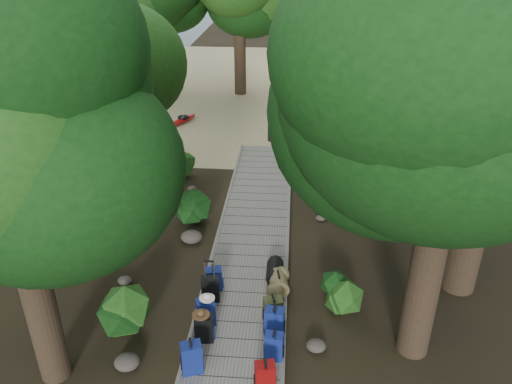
# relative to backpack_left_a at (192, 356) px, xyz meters

# --- Properties ---
(ground) EXTENTS (120.00, 120.00, 0.00)m
(ground) POSITION_rel_backpack_left_a_xyz_m (0.74, 4.39, -0.48)
(ground) COLOR black
(ground) RESTS_ON ground
(sand_beach) EXTENTS (40.00, 22.00, 0.02)m
(sand_beach) POSITION_rel_backpack_left_a_xyz_m (0.74, 20.39, -0.47)
(sand_beach) COLOR tan
(sand_beach) RESTS_ON ground
(boardwalk) EXTENTS (2.00, 12.00, 0.12)m
(boardwalk) POSITION_rel_backpack_left_a_xyz_m (0.74, 5.39, -0.42)
(boardwalk) COLOR gray
(boardwalk) RESTS_ON ground
(backpack_left_a) EXTENTS (0.45, 0.38, 0.72)m
(backpack_left_a) POSITION_rel_backpack_left_a_xyz_m (0.00, 0.00, 0.00)
(backpack_left_a) COLOR navy
(backpack_left_a) RESTS_ON boardwalk
(backpack_left_b) EXTENTS (0.39, 0.30, 0.67)m
(backpack_left_b) POSITION_rel_backpack_left_a_xyz_m (0.09, 0.83, -0.02)
(backpack_left_b) COLOR black
(backpack_left_b) RESTS_ON boardwalk
(backpack_left_c) EXTENTS (0.44, 0.38, 0.68)m
(backpack_left_c) POSITION_rel_backpack_left_a_xyz_m (0.05, 1.29, -0.02)
(backpack_left_c) COLOR navy
(backpack_left_c) RESTS_ON boardwalk
(backpack_left_d) EXTENTS (0.43, 0.35, 0.58)m
(backpack_left_d) POSITION_rel_backpack_left_a_xyz_m (0.03, 2.50, -0.07)
(backpack_left_d) COLOR navy
(backpack_left_d) RESTS_ON boardwalk
(backpack_right_a) EXTENTS (0.40, 0.32, 0.64)m
(backpack_right_a) POSITION_rel_backpack_left_a_xyz_m (1.38, -0.30, -0.04)
(backpack_right_a) COLOR maroon
(backpack_right_a) RESTS_ON boardwalk
(backpack_right_b) EXTENTS (0.38, 0.28, 0.63)m
(backpack_right_b) POSITION_rel_backpack_left_a_xyz_m (1.51, 0.45, -0.04)
(backpack_right_b) COLOR navy
(backpack_right_b) RESTS_ON boardwalk
(backpack_right_c) EXTENTS (0.42, 0.32, 0.67)m
(backpack_right_c) POSITION_rel_backpack_left_a_xyz_m (1.49, 1.13, -0.03)
(backpack_right_c) COLOR navy
(backpack_right_c) RESTS_ON boardwalk
(backpack_right_d) EXTENTS (0.45, 0.37, 0.60)m
(backpack_right_d) POSITION_rel_backpack_left_a_xyz_m (1.45, 1.53, -0.06)
(backpack_right_d) COLOR #383E1D
(backpack_right_d) RESTS_ON boardwalk
(duffel_right_khaki) EXTENTS (0.52, 0.69, 0.42)m
(duffel_right_khaki) POSITION_rel_backpack_left_a_xyz_m (1.52, 2.54, -0.15)
(duffel_right_khaki) COLOR olive
(duffel_right_khaki) RESTS_ON boardwalk
(duffel_right_black) EXTENTS (0.41, 0.64, 0.40)m
(duffel_right_black) POSITION_rel_backpack_left_a_xyz_m (1.42, 2.99, -0.16)
(duffel_right_black) COLOR black
(duffel_right_black) RESTS_ON boardwalk
(suitcase_on_boardwalk) EXTENTS (0.43, 0.28, 0.62)m
(suitcase_on_boardwalk) POSITION_rel_backpack_left_a_xyz_m (0.02, 2.06, -0.05)
(suitcase_on_boardwalk) COLOR black
(suitcase_on_boardwalk) RESTS_ON boardwalk
(lone_suitcase_on_sand) EXTENTS (0.41, 0.28, 0.59)m
(lone_suitcase_on_sand) POSITION_rel_backpack_left_a_xyz_m (0.94, 12.31, -0.17)
(lone_suitcase_on_sand) COLOR black
(lone_suitcase_on_sand) RESTS_ON sand_beach
(hat_brown) EXTENTS (0.36, 0.36, 0.11)m
(hat_brown) POSITION_rel_backpack_left_a_xyz_m (0.05, 0.79, 0.37)
(hat_brown) COLOR #51351E
(hat_brown) RESTS_ON backpack_left_b
(hat_white) EXTENTS (0.32, 0.32, 0.11)m
(hat_white) POSITION_rel_backpack_left_a_xyz_m (0.09, 1.28, 0.38)
(hat_white) COLOR silver
(hat_white) RESTS_ON backpack_left_c
(kayak) EXTENTS (2.19, 3.62, 0.36)m
(kayak) POSITION_rel_backpack_left_a_xyz_m (-3.14, 14.22, -0.28)
(kayak) COLOR #B20F11
(kayak) RESTS_ON sand_beach
(sun_lounger) EXTENTS (1.10, 2.12, 0.65)m
(sun_lounger) POSITION_rel_backpack_left_a_xyz_m (4.26, 15.05, -0.13)
(sun_lounger) COLOR silver
(sun_lounger) RESTS_ON sand_beach
(tree_right_a) EXTENTS (5.24, 5.24, 8.73)m
(tree_right_a) POSITION_rel_backpack_left_a_xyz_m (4.28, 1.01, 3.88)
(tree_right_a) COLOR black
(tree_right_a) RESTS_ON ground
(tree_right_b) EXTENTS (6.12, 6.12, 10.93)m
(tree_right_b) POSITION_rel_backpack_left_a_xyz_m (5.75, 3.15, 4.99)
(tree_right_b) COLOR black
(tree_right_b) RESTS_ON ground
(tree_right_c) EXTENTS (5.74, 5.74, 9.93)m
(tree_right_c) POSITION_rel_backpack_left_a_xyz_m (4.18, 6.60, 4.49)
(tree_right_c) COLOR black
(tree_right_c) RESTS_ON ground
(tree_right_d) EXTENTS (6.32, 6.32, 11.58)m
(tree_right_d) POSITION_rel_backpack_left_a_xyz_m (6.11, 8.80, 5.31)
(tree_right_d) COLOR black
(tree_right_d) RESTS_ON ground
(tree_right_e) EXTENTS (5.59, 5.59, 10.07)m
(tree_right_e) POSITION_rel_backpack_left_a_xyz_m (4.79, 11.61, 4.55)
(tree_right_e) COLOR black
(tree_right_e) RESTS_ON ground
(tree_right_f) EXTENTS (5.13, 5.13, 9.17)m
(tree_right_f) POSITION_rel_backpack_left_a_xyz_m (7.19, 14.50, 4.10)
(tree_right_f) COLOR black
(tree_right_f) RESTS_ON ground
(tree_left_a) EXTENTS (4.73, 4.73, 7.88)m
(tree_left_a) POSITION_rel_backpack_left_a_xyz_m (-2.59, -0.15, 3.46)
(tree_left_a) COLOR black
(tree_left_a) RESTS_ON ground
(tree_left_b) EXTENTS (4.85, 4.85, 8.73)m
(tree_left_b) POSITION_rel_backpack_left_a_xyz_m (-4.53, 3.95, 3.89)
(tree_left_b) COLOR black
(tree_left_b) RESTS_ON ground
(tree_left_c) EXTENTS (4.06, 4.06, 7.07)m
(tree_left_c) POSITION_rel_backpack_left_a_xyz_m (-3.55, 7.55, 3.05)
(tree_left_c) COLOR black
(tree_left_c) RESTS_ON ground
(tree_back_a) EXTENTS (5.00, 5.00, 8.65)m
(tree_back_a) POSITION_rel_backpack_left_a_xyz_m (-1.08, 19.04, 3.85)
(tree_back_a) COLOR black
(tree_back_a) RESTS_ON ground
(tree_back_d) EXTENTS (5.34, 5.34, 8.91)m
(tree_back_d) POSITION_rel_backpack_left_a_xyz_m (-4.89, 18.51, 3.97)
(tree_back_d) COLOR black
(tree_back_d) RESTS_ON ground
(palm_right_a) EXTENTS (4.91, 4.91, 8.37)m
(palm_right_a) POSITION_rel_backpack_left_a_xyz_m (3.98, 11.03, 3.71)
(palm_right_a) COLOR #134514
(palm_right_a) RESTS_ON ground
(palm_right_b) EXTENTS (4.80, 4.80, 9.26)m
(palm_right_b) POSITION_rel_backpack_left_a_xyz_m (5.88, 15.98, 4.15)
(palm_right_b) COLOR #134514
(palm_right_b) RESTS_ON ground
(palm_right_c) EXTENTS (4.18, 4.18, 6.64)m
(palm_right_c) POSITION_rel_backpack_left_a_xyz_m (3.15, 16.59, 2.84)
(palm_right_c) COLOR #134514
(palm_right_c) RESTS_ON ground
(palm_left_a) EXTENTS (3.96, 3.96, 6.29)m
(palm_left_a) POSITION_rel_backpack_left_a_xyz_m (-3.74, 10.41, 2.67)
(palm_left_a) COLOR #134514
(palm_left_a) RESTS_ON ground
(rock_left_a) EXTENTS (0.50, 0.45, 0.27)m
(rock_left_a) POSITION_rel_backpack_left_a_xyz_m (-1.30, 0.10, -0.34)
(rock_left_a) COLOR #4C473F
(rock_left_a) RESTS_ON ground
(rock_left_b) EXTENTS (0.34, 0.31, 0.19)m
(rock_left_b) POSITION_rel_backpack_left_a_xyz_m (-2.15, 2.65, -0.38)
(rock_left_b) COLOR #4C473F
(rock_left_b) RESTS_ON ground
(rock_left_c) EXTENTS (0.59, 0.53, 0.32)m
(rock_left_c) POSITION_rel_backpack_left_a_xyz_m (-0.91, 4.59, -0.32)
(rock_left_c) COLOR #4C473F
(rock_left_c) RESTS_ON ground
(rock_left_d) EXTENTS (0.30, 0.27, 0.17)m
(rock_left_d) POSITION_rel_backpack_left_a_xyz_m (-1.49, 7.62, -0.40)
(rock_left_d) COLOR #4C473F
(rock_left_d) RESTS_ON ground
(rock_right_a) EXTENTS (0.40, 0.36, 0.22)m
(rock_right_a) POSITION_rel_backpack_left_a_xyz_m (2.34, 0.83, -0.37)
(rock_right_a) COLOR #4C473F
(rock_right_a) RESTS_ON ground
(rock_right_b) EXTENTS (0.50, 0.45, 0.27)m
(rock_right_b) POSITION_rel_backpack_left_a_xyz_m (3.05, 2.77, -0.34)
(rock_right_b) COLOR #4C473F
(rock_right_b) RESTS_ON ground
(rock_right_c) EXTENTS (0.30, 0.27, 0.17)m
(rock_right_c) POSITION_rel_backpack_left_a_xyz_m (2.65, 6.02, -0.40)
(rock_right_c) COLOR #4C473F
(rock_right_c) RESTS_ON ground
(rock_right_d) EXTENTS (0.59, 0.53, 0.32)m
(rock_right_d) POSITION_rel_backpack_left_a_xyz_m (3.83, 8.64, -0.32)
(rock_right_d) COLOR #4C473F
(rock_right_d) RESTS_ON ground
(shrub_left_a) EXTENTS (1.16, 1.16, 1.05)m
(shrub_left_a) POSITION_rel_backpack_left_a_xyz_m (-1.47, 1.16, 0.04)
(shrub_left_a) COLOR #194615
(shrub_left_a) RESTS_ON ground
(shrub_left_b) EXTENTS (1.01, 1.01, 0.91)m
(shrub_left_b) POSITION_rel_backpack_left_a_xyz_m (-1.11, 5.69, -0.02)
(shrub_left_b) COLOR #194615
(shrub_left_b) RESTS_ON ground
(shrub_left_c) EXTENTS (1.17, 1.17, 1.05)m
(shrub_left_c) POSITION_rel_backpack_left_a_xyz_m (-2.07, 8.62, 0.05)
(shrub_left_c) COLOR #194615
(shrub_left_c) RESTS_ON ground
(shrub_right_a) EXTENTS (0.87, 0.87, 0.78)m
(shrub_right_a) POSITION_rel_backpack_left_a_xyz_m (2.96, 2.17, -0.09)
(shrub_right_a) COLOR #194615
(shrub_right_a) RESTS_ON ground
(shrub_right_b) EXTENTS (1.11, 1.11, 1.00)m
(shrub_right_b) POSITION_rel_backpack_left_a_xyz_m (3.07, 6.43, 0.02)
(shrub_right_b) COLOR #194615
(shrub_right_b) RESTS_ON ground
(shrub_right_c) EXTENTS (0.84, 0.84, 0.75)m
(shrub_right_c) POSITION_rel_backpack_left_a_xyz_m (2.46, 9.44, -0.10)
(shrub_right_c) COLOR #194615
(shrub_right_c) RESTS_ON ground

